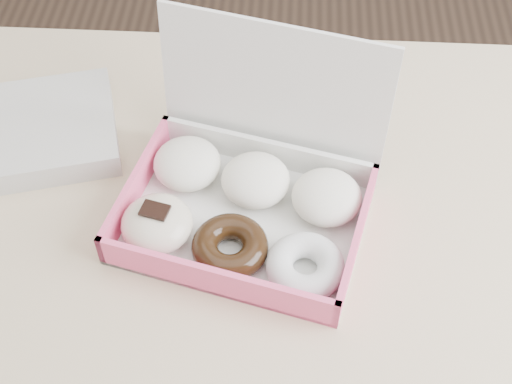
{
  "coord_description": "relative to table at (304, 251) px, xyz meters",
  "views": [
    {
      "loc": [
        -0.04,
        -0.61,
        1.55
      ],
      "look_at": [
        -0.07,
        0.01,
        0.8
      ],
      "focal_mm": 50.0,
      "sensor_mm": 36.0,
      "label": 1
    }
  ],
  "objects": [
    {
      "name": "newspapers",
      "position": [
        -0.42,
        0.13,
        0.1
      ],
      "size": [
        0.29,
        0.26,
        0.04
      ],
      "primitive_type": "cube",
      "rotation": [
        0.0,
        0.0,
        0.27
      ],
      "color": "silver",
      "rests_on": "table"
    },
    {
      "name": "donut_box",
      "position": [
        -0.09,
        0.0,
        0.12
      ],
      "size": [
        0.38,
        0.34,
        0.24
      ],
      "rotation": [
        0.0,
        0.0,
        -0.25
      ],
      "color": "white",
      "rests_on": "table"
    },
    {
      "name": "table",
      "position": [
        0.0,
        0.0,
        0.0
      ],
      "size": [
        1.2,
        0.8,
        0.75
      ],
      "color": "#CEB187",
      "rests_on": "ground"
    }
  ]
}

